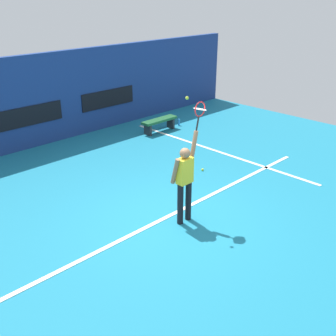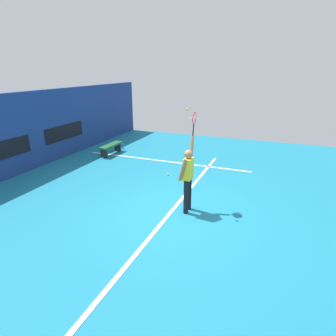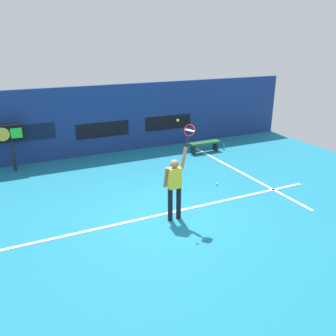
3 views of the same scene
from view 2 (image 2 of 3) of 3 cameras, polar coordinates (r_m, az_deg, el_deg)
The scene contains 11 objects.
ground_plane at distance 7.77m, azimuth 1.88°, elevation -8.53°, with size 18.00×18.00×0.00m, color teal.
sponsor_banner_center at distance 10.99m, azimuth -29.94°, elevation 3.04°, with size 2.20×0.03×0.60m, color black.
sponsor_banner_starboard at distance 12.98m, azimuth -19.76°, elevation 6.72°, with size 2.20×0.03×0.60m, color black.
court_baseline at distance 7.81m, azimuth 0.93°, elevation -8.32°, with size 10.00×0.10×0.01m, color white.
court_sideline at distance 11.76m, azimuth -0.80°, elevation 1.36°, with size 0.10×7.00×0.01m, color white.
tennis_player at distance 7.38m, azimuth 3.96°, elevation -1.49°, with size 0.61×0.31×1.99m.
tennis_racket at distance 7.40m, azimuth 5.22°, elevation 9.51°, with size 0.37×0.27×0.63m.
tennis_ball at distance 7.12m, azimuth 3.89°, elevation 11.55°, with size 0.07×0.07×0.07m, color #CCE033.
court_bench at distance 12.90m, azimuth -11.23°, elevation 4.14°, with size 1.40×0.36×0.45m.
water_bottle at distance 13.76m, azimuth -8.98°, elevation 4.27°, with size 0.07×0.07×0.24m, color #338CD8.
spare_ball at distance 10.24m, azimuth -0.02°, elevation -1.25°, with size 0.07×0.07×0.07m, color #CCE033.
Camera 2 is at (-6.47, -2.33, 3.62)m, focal length 30.74 mm.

